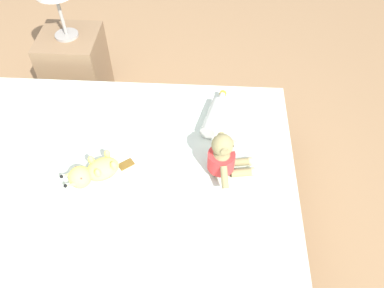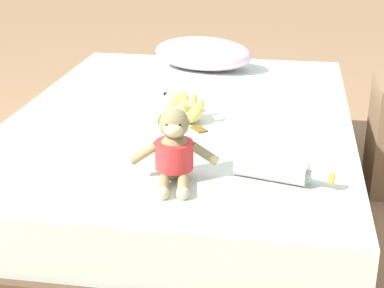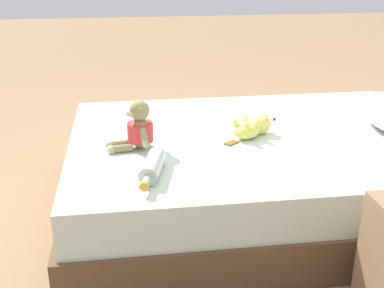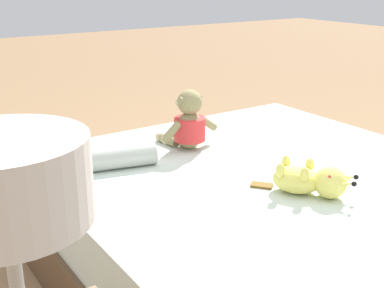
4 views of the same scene
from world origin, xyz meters
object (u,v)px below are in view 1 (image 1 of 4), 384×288
plush_monkey (224,158)px  glass_bottle (214,117)px  bed (93,205)px  nightstand (76,69)px  plush_yellow_creature (93,172)px

plush_monkey → glass_bottle: (0.31, 0.05, -0.06)m
bed → plush_monkey: 0.70m
plush_monkey → nightstand: bearing=46.5°
glass_bottle → nightstand: (0.59, 0.91, -0.20)m
glass_bottle → plush_monkey: bearing=-171.5°
plush_yellow_creature → glass_bottle: 0.66m
bed → nightstand: size_ratio=3.99×
plush_yellow_creature → glass_bottle: bearing=-54.0°
plush_yellow_creature → nightstand: (0.98, 0.38, -0.21)m
plush_monkey → glass_bottle: plush_monkey is taller
bed → glass_bottle: bearing=-55.4°
nightstand → glass_bottle: bearing=-123.1°
plush_monkey → nightstand: 1.34m
bed → glass_bottle: 0.75m
bed → nightstand: nightstand is taller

